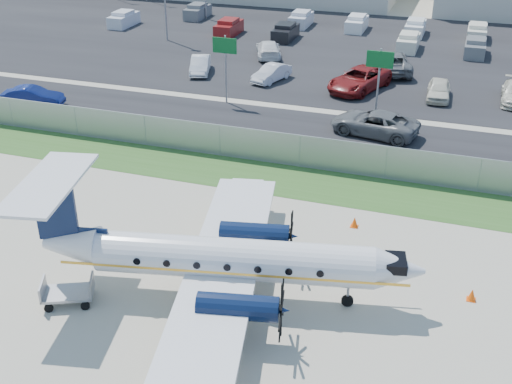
% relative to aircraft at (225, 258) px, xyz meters
% --- Properties ---
extents(ground, '(170.00, 170.00, 0.00)m').
position_rel_aircraft_xyz_m(ground, '(-0.40, -0.87, -1.92)').
color(ground, '#AFA894').
rests_on(ground, ground).
extents(grass_verge, '(170.00, 4.00, 0.02)m').
position_rel_aircraft_xyz_m(grass_verge, '(-0.40, 11.13, -1.91)').
color(grass_verge, '#2D561E').
rests_on(grass_verge, ground).
extents(access_road, '(170.00, 8.00, 0.02)m').
position_rel_aircraft_xyz_m(access_road, '(-0.40, 18.13, -1.90)').
color(access_road, black).
rests_on(access_road, ground).
extents(parking_lot, '(170.00, 32.00, 0.02)m').
position_rel_aircraft_xyz_m(parking_lot, '(-0.40, 39.13, -1.90)').
color(parking_lot, black).
rests_on(parking_lot, ground).
extents(perimeter_fence, '(120.00, 0.06, 1.99)m').
position_rel_aircraft_xyz_m(perimeter_fence, '(-0.40, 13.13, -0.91)').
color(perimeter_fence, gray).
rests_on(perimeter_fence, ground).
extents(sign_left, '(1.80, 0.26, 5.00)m').
position_rel_aircraft_xyz_m(sign_left, '(-8.40, 22.04, 1.70)').
color(sign_left, gray).
rests_on(sign_left, ground).
extents(sign_mid, '(1.80, 0.26, 5.00)m').
position_rel_aircraft_xyz_m(sign_mid, '(2.60, 22.04, 1.70)').
color(sign_mid, gray).
rests_on(sign_mid, ground).
extents(aircraft, '(16.25, 15.92, 4.96)m').
position_rel_aircraft_xyz_m(aircraft, '(0.00, 0.00, 0.00)').
color(aircraft, silver).
rests_on(aircraft, ground).
extents(baggage_cart_near, '(2.37, 1.97, 1.08)m').
position_rel_aircraft_xyz_m(baggage_cart_near, '(-5.96, -2.37, -1.42)').
color(baggage_cart_near, gray).
rests_on(baggage_cart_near, ground).
extents(cone_nose, '(0.37, 0.37, 0.53)m').
position_rel_aircraft_xyz_m(cone_nose, '(9.65, 3.04, -1.67)').
color(cone_nose, '#FF5108').
rests_on(cone_nose, ground).
extents(cone_starboard_wing, '(0.37, 0.37, 0.53)m').
position_rel_aircraft_xyz_m(cone_starboard_wing, '(3.97, 7.34, -1.66)').
color(cone_starboard_wing, '#FF5108').
rests_on(cone_starboard_wing, ground).
extents(road_car_west, '(4.67, 2.59, 1.46)m').
position_rel_aircraft_xyz_m(road_car_west, '(-21.44, 16.85, -1.92)').
color(road_car_west, navy).
rests_on(road_car_west, ground).
extents(road_car_mid, '(6.12, 3.68, 1.59)m').
position_rel_aircraft_xyz_m(road_car_mid, '(2.94, 19.44, -1.92)').
color(road_car_mid, '#595B5E').
rests_on(road_car_mid, ground).
extents(parked_car_a, '(2.68, 4.45, 1.39)m').
position_rel_aircraft_xyz_m(parked_car_a, '(-13.09, 28.25, -1.92)').
color(parked_car_a, silver).
rests_on(parked_car_a, ground).
extents(parked_car_b, '(2.55, 4.23, 1.32)m').
position_rel_aircraft_xyz_m(parked_car_b, '(-6.77, 28.06, -1.92)').
color(parked_car_b, silver).
rests_on(parked_car_b, ground).
extents(parked_car_c, '(4.76, 6.78, 1.72)m').
position_rel_aircraft_xyz_m(parked_car_c, '(0.35, 28.08, -1.92)').
color(parked_car_c, maroon).
rests_on(parked_car_c, ground).
extents(parked_car_d, '(1.83, 4.20, 1.41)m').
position_rel_aircraft_xyz_m(parked_car_d, '(6.38, 27.96, -1.92)').
color(parked_car_d, beige).
rests_on(parked_car_d, ground).
extents(parked_car_f, '(3.72, 5.47, 1.47)m').
position_rel_aircraft_xyz_m(parked_car_f, '(-9.14, 34.69, -1.92)').
color(parked_car_f, silver).
rests_on(parked_car_f, ground).
extents(parked_car_g, '(4.33, 6.67, 1.71)m').
position_rel_aircraft_xyz_m(parked_car_g, '(2.09, 33.67, -1.92)').
color(parked_car_g, '#595B5E').
rests_on(parked_car_g, ground).
extents(far_parking_rows, '(56.00, 10.00, 1.60)m').
position_rel_aircraft_xyz_m(far_parking_rows, '(-0.40, 44.13, -1.92)').
color(far_parking_rows, gray).
rests_on(far_parking_rows, ground).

